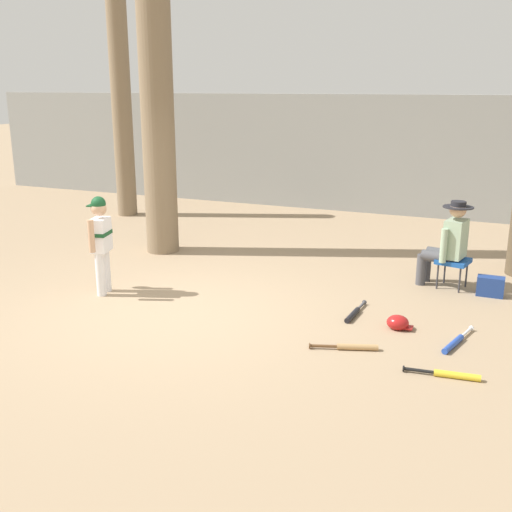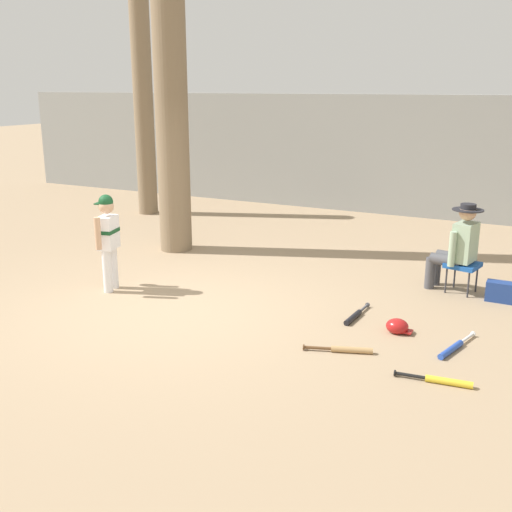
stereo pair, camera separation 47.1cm
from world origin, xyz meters
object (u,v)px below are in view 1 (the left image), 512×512
at_px(tree_near_player, 156,86).
at_px(young_ballplayer, 101,239).
at_px(batting_helmet_red, 398,323).
at_px(tree_far_left, 122,117).
at_px(folding_stool, 453,262).
at_px(bat_wood_tan, 352,347).
at_px(seated_spectator, 448,241).
at_px(bat_yellow_trainer, 451,375).
at_px(bat_black_composite, 354,313).
at_px(bat_blue_youth, 455,342).
at_px(handbag_beside_stool, 490,286).

xyz_separation_m(tree_near_player, young_ballplayer, (0.40, -2.16, -1.92)).
bearing_deg(batting_helmet_red, tree_far_left, 147.28).
xyz_separation_m(folding_stool, bat_wood_tan, (-0.75, -2.52, -0.33)).
relative_size(young_ballplayer, batting_helmet_red, 4.39).
relative_size(young_ballplayer, seated_spectator, 1.09).
height_order(young_ballplayer, bat_yellow_trainer, young_ballplayer).
bearing_deg(young_ballplayer, bat_black_composite, 7.83).
height_order(tree_far_left, bat_yellow_trainer, tree_far_left).
bearing_deg(folding_stool, bat_yellow_trainer, -84.41).
relative_size(bat_yellow_trainer, bat_blue_youth, 0.90).
distance_m(bat_black_composite, bat_blue_youth, 1.27).
relative_size(tree_near_player, bat_black_composite, 8.70).
height_order(tree_near_player, bat_blue_youth, tree_near_player).
height_order(bat_yellow_trainer, batting_helmet_red, batting_helmet_red).
distance_m(seated_spectator, bat_yellow_trainer, 2.89).
bearing_deg(bat_wood_tan, folding_stool, 73.45).
distance_m(tree_near_player, handbag_beside_stool, 5.75).
relative_size(seated_spectator, bat_blue_youth, 1.51).
relative_size(tree_near_player, bat_yellow_trainer, 8.67).
xyz_separation_m(young_ballplayer, batting_helmet_red, (3.84, 0.26, -0.67)).
xyz_separation_m(tree_near_player, batting_helmet_red, (4.24, -1.90, -2.59)).
xyz_separation_m(bat_black_composite, batting_helmet_red, (0.56, -0.19, 0.04)).
height_order(handbag_beside_stool, bat_black_composite, handbag_beside_stool).
distance_m(handbag_beside_stool, tree_far_left, 8.06).
bearing_deg(tree_near_player, bat_black_composite, -24.92).
distance_m(young_ballplayer, bat_yellow_trainer, 4.64).
bearing_deg(bat_blue_youth, tree_far_left, 148.41).
distance_m(folding_stool, bat_blue_youth, 2.02).
bearing_deg(young_ballplayer, seated_spectator, 26.07).
bearing_deg(batting_helmet_red, bat_wood_tan, -113.85).
height_order(tree_far_left, bat_black_composite, tree_far_left).
distance_m(young_ballplayer, bat_black_composite, 3.39).
bearing_deg(young_ballplayer, bat_wood_tan, -8.25).
relative_size(folding_stool, bat_black_composite, 0.66).
bearing_deg(bat_yellow_trainer, tree_far_left, 144.09).
bearing_deg(tree_far_left, bat_yellow_trainer, -35.91).
bearing_deg(bat_wood_tan, bat_black_composite, 102.76).
bearing_deg(bat_black_composite, batting_helmet_red, -19.17).
height_order(folding_stool, seated_spectator, seated_spectator).
relative_size(young_ballplayer, bat_black_composite, 1.82).
relative_size(bat_black_composite, bat_wood_tan, 1.02).
xyz_separation_m(young_ballplayer, bat_blue_youth, (4.49, 0.04, -0.71)).
height_order(young_ballplayer, bat_blue_youth, young_ballplayer).
bearing_deg(bat_yellow_trainer, batting_helmet_red, 123.65).
relative_size(tree_near_player, bat_wood_tan, 8.87).
bearing_deg(young_ballplayer, tree_far_left, 120.84).
bearing_deg(bat_blue_youth, bat_black_composite, 161.01).
relative_size(bat_wood_tan, batting_helmet_red, 2.36).
distance_m(young_ballplayer, batting_helmet_red, 3.91).
distance_m(folding_stool, handbag_beside_stool, 0.57).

